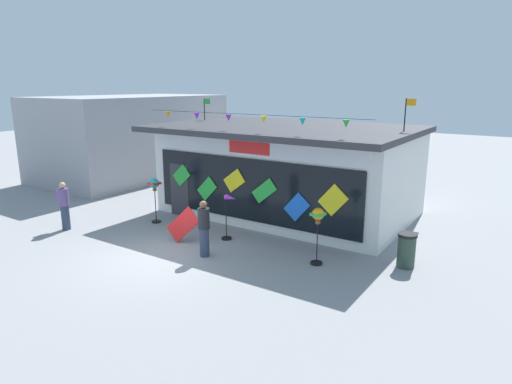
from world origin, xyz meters
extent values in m
plane|color=gray|center=(0.00, 0.00, 0.00)|extent=(80.00, 80.00, 0.00)
cube|color=silver|center=(0.82, 6.09, 1.61)|extent=(8.97, 5.44, 3.21)
cube|color=#333338|center=(0.82, 5.62, 3.31)|extent=(9.37, 6.37, 0.20)
cube|color=silver|center=(0.82, 3.33, 2.87)|extent=(8.25, 0.08, 0.58)
cube|color=red|center=(0.82, 3.30, 2.87)|extent=(1.61, 0.04, 0.41)
cube|color=black|center=(0.82, 3.34, 1.42)|extent=(8.07, 0.06, 2.15)
cube|color=#333338|center=(-2.41, 3.33, 1.00)|extent=(0.90, 0.07, 2.00)
cube|color=green|center=(-2.25, 3.28, 1.60)|extent=(0.90, 0.03, 0.88)
cube|color=green|center=(-1.02, 3.28, 1.25)|extent=(0.93, 0.03, 0.93)
cube|color=yellow|center=(0.20, 3.28, 1.69)|extent=(0.93, 0.03, 0.88)
cube|color=green|center=(1.43, 3.28, 1.49)|extent=(0.99, 0.03, 0.92)
cube|color=blue|center=(2.66, 3.28, 1.13)|extent=(0.95, 0.03, 0.97)
cube|color=yellow|center=(3.88, 3.28, 1.53)|extent=(1.00, 0.03, 1.02)
cylinder|color=black|center=(0.82, 3.10, 3.98)|extent=(8.61, 0.01, 0.01)
cone|color=orange|center=(-2.62, 3.10, 3.84)|extent=(0.20, 0.20, 0.22)
cone|color=purple|center=(-1.25, 3.10, 3.84)|extent=(0.20, 0.20, 0.22)
cone|color=purple|center=(0.13, 3.10, 3.84)|extent=(0.20, 0.20, 0.22)
cone|color=yellow|center=(1.50, 3.10, 3.84)|extent=(0.20, 0.20, 0.22)
cone|color=#19B7BC|center=(2.88, 3.10, 3.84)|extent=(0.20, 0.20, 0.22)
cone|color=green|center=(4.26, 3.10, 3.84)|extent=(0.20, 0.20, 0.22)
cylinder|color=black|center=(-3.42, 6.09, 3.87)|extent=(0.04, 0.04, 0.92)
cube|color=green|center=(-3.26, 6.09, 4.21)|extent=(0.32, 0.02, 0.22)
cylinder|color=black|center=(5.05, 6.09, 3.95)|extent=(0.04, 0.04, 1.06)
cube|color=orange|center=(5.21, 6.09, 4.36)|extent=(0.32, 0.02, 0.22)
cylinder|color=black|center=(-2.54, 2.17, 0.03)|extent=(0.34, 0.34, 0.06)
cylinder|color=black|center=(-2.54, 2.17, 0.64)|extent=(0.03, 0.03, 1.29)
sphere|color=#19B7BC|center=(-2.54, 2.17, 1.46)|extent=(0.35, 0.35, 0.35)
cube|color=red|center=(-2.54, 2.17, 1.46)|extent=(0.36, 0.36, 0.08)
cube|color=brown|center=(-2.54, 2.17, 1.23)|extent=(0.10, 0.10, 0.10)
cylinder|color=black|center=(0.70, 2.14, 0.03)|extent=(0.33, 0.33, 0.06)
cylinder|color=black|center=(0.70, 2.14, 0.71)|extent=(0.03, 0.03, 1.42)
cone|color=purple|center=(0.90, 2.14, 1.42)|extent=(0.42, 0.23, 0.18)
cylinder|color=#EA4CA3|center=(0.70, 2.14, 1.42)|extent=(0.03, 0.16, 0.16)
cylinder|color=black|center=(4.06, 1.90, 0.03)|extent=(0.34, 0.34, 0.06)
cylinder|color=black|center=(4.06, 1.90, 0.65)|extent=(0.03, 0.03, 1.29)
sphere|color=orange|center=(4.06, 1.90, 1.46)|extent=(0.34, 0.34, 0.34)
cube|color=green|center=(4.06, 1.90, 1.46)|extent=(0.35, 0.35, 0.08)
cube|color=brown|center=(4.06, 1.90, 1.23)|extent=(0.10, 0.10, 0.10)
cylinder|color=#333D56|center=(1.06, 0.62, 0.43)|extent=(0.28, 0.28, 0.86)
cylinder|color=#232328|center=(1.06, 0.62, 1.16)|extent=(0.34, 0.34, 0.60)
sphere|color=brown|center=(1.06, 0.62, 1.57)|extent=(0.22, 0.22, 0.22)
cylinder|color=#333D56|center=(-4.55, -0.14, 0.43)|extent=(0.28, 0.28, 0.86)
cylinder|color=#604C7F|center=(-4.55, -0.14, 1.16)|extent=(0.34, 0.34, 0.60)
sphere|color=tan|center=(-4.55, -0.14, 1.57)|extent=(0.22, 0.22, 0.22)
cube|color=purple|center=(-4.74, -0.09, 1.19)|extent=(0.22, 0.29, 0.38)
cylinder|color=#2D4238|center=(6.19, 3.08, 0.44)|extent=(0.48, 0.48, 0.89)
cylinder|color=black|center=(6.19, 3.08, 0.93)|extent=(0.52, 0.52, 0.08)
cube|color=red|center=(-0.22, 1.11, 0.61)|extent=(1.22, 0.25, 1.22)
cube|color=#99999E|center=(-10.03, 7.76, 2.16)|extent=(5.61, 9.79, 4.31)
camera|label=1|loc=(9.07, -8.72, 4.91)|focal=31.10mm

